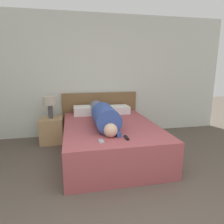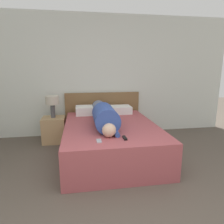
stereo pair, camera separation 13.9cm
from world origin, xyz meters
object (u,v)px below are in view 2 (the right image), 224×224
(person_lying, at_px, (103,115))
(cell_phone, at_px, (99,141))
(table_lamp, at_px, (52,102))
(nightstand, at_px, (54,130))
(tv_remote, at_px, (125,138))
(pillow_near_headboard, at_px, (88,110))
(bed, at_px, (111,139))
(pillow_second, at_px, (119,110))

(person_lying, height_order, cell_phone, person_lying)
(table_lamp, bearing_deg, nightstand, 104.04)
(tv_remote, bearing_deg, person_lying, 104.70)
(person_lying, relative_size, pillow_near_headboard, 3.23)
(pillow_near_headboard, bearing_deg, bed, -67.72)
(tv_remote, bearing_deg, table_lamp, 126.68)
(table_lamp, xyz_separation_m, pillow_near_headboard, (0.71, 0.04, -0.20))
(table_lamp, distance_m, pillow_second, 1.37)
(bed, distance_m, cell_phone, 0.86)
(bed, relative_size, person_lying, 1.27)
(pillow_near_headboard, distance_m, tv_remote, 1.61)
(pillow_second, xyz_separation_m, cell_phone, (-0.59, -1.59, -0.07))
(nightstand, bearing_deg, bed, -36.80)
(bed, height_order, cell_phone, cell_phone)
(person_lying, height_order, pillow_second, person_lying)
(table_lamp, relative_size, person_lying, 0.26)
(bed, relative_size, tv_remote, 13.96)
(tv_remote, bearing_deg, pillow_second, 81.46)
(person_lying, relative_size, pillow_second, 3.40)
(pillow_second, height_order, cell_phone, pillow_second)
(person_lying, relative_size, cell_phone, 12.71)
(pillow_near_headboard, xyz_separation_m, pillow_second, (0.65, 0.00, -0.01))
(nightstand, xyz_separation_m, tv_remote, (1.12, -1.51, 0.30))
(tv_remote, relative_size, cell_phone, 1.15)
(bed, height_order, person_lying, person_lying)
(bed, bearing_deg, person_lying, 165.75)
(nightstand, bearing_deg, pillow_near_headboard, 3.18)
(pillow_second, relative_size, cell_phone, 3.74)
(table_lamp, bearing_deg, tv_remote, -53.32)
(bed, height_order, pillow_near_headboard, pillow_near_headboard)
(tv_remote, bearing_deg, nightstand, 126.68)
(bed, xyz_separation_m, pillow_near_headboard, (-0.34, 0.82, 0.36))
(pillow_second, bearing_deg, tv_remote, -98.54)
(nightstand, distance_m, pillow_near_headboard, 0.80)
(bed, height_order, tv_remote, tv_remote)
(cell_phone, bearing_deg, bed, 70.44)
(bed, distance_m, pillow_second, 0.94)
(nightstand, distance_m, cell_phone, 1.75)
(nightstand, height_order, pillow_second, pillow_second)
(nightstand, xyz_separation_m, cell_phone, (0.77, -1.55, 0.29))
(bed, distance_m, person_lying, 0.45)
(person_lying, height_order, pillow_near_headboard, person_lying)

